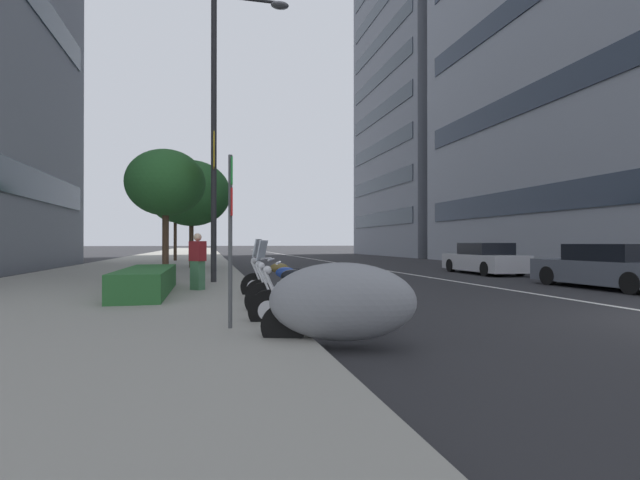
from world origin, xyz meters
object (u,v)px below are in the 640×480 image
object	(u,v)px
parking_sign_by_curb	(231,220)
street_tree_mid_sidewalk	(166,183)
car_lead_in_lane	(609,268)
motorcycle_by_sign_pole	(284,283)
street_tree_by_lamp_post	(191,193)
street_tree_near_plaza_corner	(175,203)
motorcycle_far_end_row	(317,304)
car_approaching_light	(484,260)
motorcycle_nearest_camera	(341,302)
street_lamp_with_banners	(224,114)
motorcycle_mid_row	(301,296)
motorcycle_under_tarp	(291,288)
pedestrian_on_plaza	(198,262)

from	to	relation	value
parking_sign_by_curb	street_tree_mid_sidewalk	distance (m)	10.09
street_tree_mid_sidewalk	car_lead_in_lane	bearing A→B (deg)	-110.44
motorcycle_by_sign_pole	parking_sign_by_curb	world-z (taller)	parking_sign_by_curb
street_tree_by_lamp_post	street_tree_near_plaza_corner	size ratio (longest dim) A/B	1.00
motorcycle_far_end_row	street_tree_by_lamp_post	bearing A→B (deg)	-68.13
motorcycle_far_end_row	street_tree_mid_sidewalk	size ratio (longest dim) A/B	0.50
motorcycle_far_end_row	parking_sign_by_curb	distance (m)	1.92
street_tree_mid_sidewalk	street_tree_by_lamp_post	size ratio (longest dim) A/B	0.83
motorcycle_by_sign_pole	car_approaching_light	xyz separation A→B (m)	(7.73, -10.31, 0.19)
parking_sign_by_curb	motorcycle_nearest_camera	bearing A→B (deg)	-128.31
car_lead_in_lane	street_lamp_with_banners	bearing A→B (deg)	70.23
motorcycle_mid_row	street_tree_mid_sidewalk	size ratio (longest dim) A/B	0.47
street_tree_by_lamp_post	car_lead_in_lane	bearing A→B (deg)	-134.65
parking_sign_by_curb	street_tree_mid_sidewalk	bearing A→B (deg)	10.04
motorcycle_far_end_row	street_lamp_with_banners	world-z (taller)	street_lamp_with_banners
parking_sign_by_curb	street_tree_near_plaza_corner	xyz separation A→B (m)	(27.31, 2.55, 2.42)
motorcycle_far_end_row	car_approaching_light	bearing A→B (deg)	-118.45
motorcycle_by_sign_pole	motorcycle_mid_row	bearing A→B (deg)	109.64
car_lead_in_lane	street_tree_near_plaza_corner	bearing A→B (deg)	29.58
motorcycle_under_tarp	car_approaching_light	xyz separation A→B (m)	(8.96, -10.36, 0.21)
car_lead_in_lane	street_tree_near_plaza_corner	size ratio (longest dim) A/B	0.87
motorcycle_under_tarp	car_approaching_light	world-z (taller)	motorcycle_under_tarp
motorcycle_mid_row	car_lead_in_lane	distance (m)	10.73
motorcycle_far_end_row	street_lamp_with_banners	bearing A→B (deg)	-68.11
street_lamp_with_banners	street_tree_mid_sidewalk	xyz separation A→B (m)	(1.42, 1.92, -2.12)
motorcycle_far_end_row	car_lead_in_lane	bearing A→B (deg)	-142.32
car_approaching_light	street_tree_mid_sidewalk	xyz separation A→B (m)	(-2.04, 13.50, 2.80)
car_approaching_light	pedestrian_on_plaza	size ratio (longest dim) A/B	3.15
street_tree_mid_sidewalk	street_tree_by_lamp_post	world-z (taller)	street_tree_by_lamp_post
street_lamp_with_banners	street_tree_by_lamp_post	size ratio (longest dim) A/B	1.73
street_lamp_with_banners	motorcycle_mid_row	bearing A→B (deg)	-170.31
motorcycle_under_tarp	street_tree_mid_sidewalk	distance (m)	8.17
street_tree_mid_sidewalk	pedestrian_on_plaza	distance (m)	4.80
motorcycle_nearest_camera	street_tree_mid_sidewalk	distance (m)	11.66
motorcycle_under_tarp	motorcycle_by_sign_pole	distance (m)	1.23
motorcycle_far_end_row	motorcycle_by_sign_pole	distance (m)	3.82
pedestrian_on_plaza	motorcycle_by_sign_pole	bearing A→B (deg)	-86.65
motorcycle_far_end_row	car_approaching_light	world-z (taller)	car_approaching_light
street_tree_near_plaza_corner	motorcycle_far_end_row	bearing A→B (deg)	-171.75
motorcycle_nearest_camera	motorcycle_far_end_row	world-z (taller)	motorcycle_nearest_camera
motorcycle_far_end_row	parking_sign_by_curb	world-z (taller)	parking_sign_by_curb
parking_sign_by_curb	street_lamp_with_banners	xyz separation A→B (m)	(8.37, -0.18, 3.82)
motorcycle_far_end_row	motorcycle_mid_row	bearing A→B (deg)	-75.81
motorcycle_mid_row	parking_sign_by_curb	distance (m)	2.42
motorcycle_by_sign_pole	street_tree_near_plaza_corner	distance (m)	23.85
street_lamp_with_banners	car_lead_in_lane	bearing A→B (deg)	-107.24
motorcycle_nearest_camera	motorcycle_by_sign_pole	world-z (taller)	motorcycle_by_sign_pole
motorcycle_mid_row	pedestrian_on_plaza	bearing A→B (deg)	-49.30
motorcycle_mid_row	motorcycle_under_tarp	size ratio (longest dim) A/B	1.07
motorcycle_mid_row	motorcycle_under_tarp	world-z (taller)	motorcycle_under_tarp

